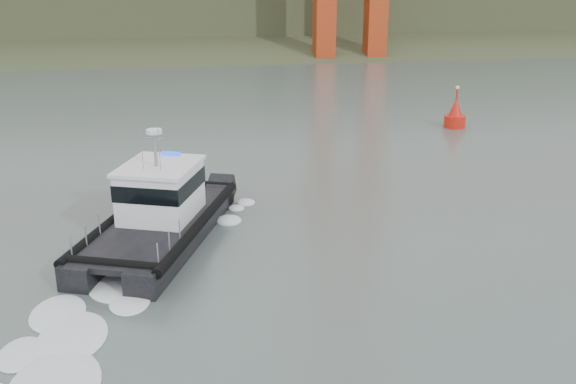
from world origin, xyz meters
name	(u,v)px	position (x,y,z in m)	size (l,w,h in m)	color
ground	(305,327)	(0.00, 0.00, 0.00)	(400.00, 400.00, 0.00)	#4A5852
patrol_boat	(159,212)	(-5.75, 9.95, 1.53)	(8.74, 13.37, 6.10)	black
nav_buoy	(455,116)	(19.76, 30.68, 1.03)	(1.88, 1.88, 3.92)	red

